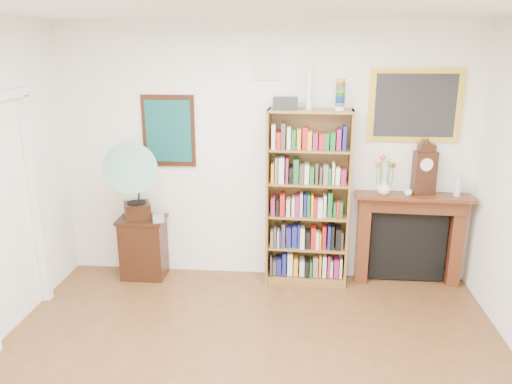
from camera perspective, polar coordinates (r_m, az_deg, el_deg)
room at (r=3.05m, az=-2.26°, el=-5.50°), size 4.51×5.01×2.81m
door_casing at (r=4.93m, az=-26.67°, el=-0.43°), size 0.08×1.02×2.17m
teal_poster at (r=5.55m, az=-9.96°, el=6.88°), size 0.58×0.04×0.78m
small_picture at (r=5.31m, az=1.04°, el=14.30°), size 0.26×0.04×0.30m
gilt_painting at (r=5.46m, az=17.72°, el=9.39°), size 0.95×0.04×0.75m
bookshelf at (r=5.34m, az=5.99°, el=0.31°), size 0.90×0.35×2.21m
side_cabinet at (r=5.81m, az=-12.71°, el=-6.18°), size 0.52×0.38×0.70m
fireplace at (r=5.70m, az=17.10°, el=-4.31°), size 1.23×0.35×1.03m
gramophone at (r=5.44m, az=-14.20°, el=1.68°), size 0.77×0.84×0.89m
cd_stack at (r=5.52m, az=-11.07°, el=-2.94°), size 0.15×0.15×0.08m
mantel_clock at (r=5.51m, az=18.70°, el=2.34°), size 0.25×0.16×0.53m
flower_vase at (r=5.43m, az=14.40°, el=0.56°), size 0.18×0.18×0.16m
teacup at (r=5.46m, az=17.00°, el=-0.08°), size 0.10×0.10×0.06m
bottle_left at (r=5.61m, az=22.08°, el=0.78°), size 0.07×0.07×0.24m
bottle_right at (r=5.63m, az=22.05°, el=0.64°), size 0.06×0.06×0.20m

